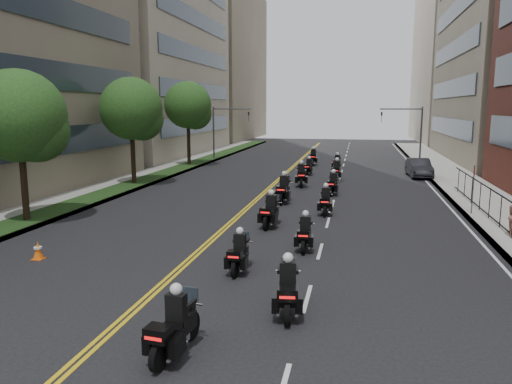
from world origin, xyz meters
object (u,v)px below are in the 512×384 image
Objects in this scene: motorcycle_10 at (309,168)px; motorcycle_0 at (174,328)px; motorcycle_8 at (301,176)px; motorcycle_2 at (239,254)px; motorcycle_3 at (305,234)px; motorcycle_11 at (337,163)px; motorcycle_6 at (284,190)px; parked_sedan at (419,168)px; motorcycle_4 at (270,212)px; motorcycle_5 at (325,202)px; motorcycle_12 at (313,158)px; motorcycle_7 at (333,185)px; traffic_cone at (38,250)px; motorcycle_1 at (288,291)px; motorcycle_9 at (337,171)px.

motorcycle_0 is at bearing -84.14° from motorcycle_10.
motorcycle_0 is 25.07m from motorcycle_8.
motorcycle_2 is 3.67m from motorcycle_3.
motorcycle_11 is at bearing 93.29° from motorcycle_0.
motorcycle_8 is at bearing 88.83° from motorcycle_6.
motorcycle_11 reaches higher than parked_sedan.
motorcycle_4 is (-2.00, 3.52, 0.08)m from motorcycle_3.
motorcycle_6 is 16.58m from motorcycle_11.
motorcycle_5 is 1.06× the size of motorcycle_10.
motorcycle_0 is 38.35m from motorcycle_12.
parked_sedan is (6.37, 9.76, 0.10)m from motorcycle_7.
motorcycle_7 is 18.97m from traffic_cone.
motorcycle_4 is 18.61m from motorcycle_10.
motorcycle_4 is at bearing -91.91° from motorcycle_12.
motorcycle_5 reaches higher than motorcycle_3.
motorcycle_10 is at bearing 82.80° from motorcycle_8.
motorcycle_3 is (1.99, 9.15, -0.05)m from motorcycle_0.
motorcycle_10 is 0.46× the size of parked_sedan.
motorcycle_0 reaches higher than motorcycle_10.
parked_sedan is (6.62, 28.96, 0.08)m from motorcycle_1.
motorcycle_4 is 1.00× the size of motorcycle_9.
motorcycle_11 is (2.16, 3.83, 0.01)m from motorcycle_10.
traffic_cone is (-7.66, -0.12, -0.28)m from motorcycle_2.
motorcycle_3 is at bearing -75.11° from motorcycle_6.
motorcycle_1 is 10.11m from motorcycle_4.
motorcycle_10 is 0.98× the size of motorcycle_11.
motorcycle_5 is (2.35, 16.00, -0.01)m from motorcycle_0.
motorcycle_7 is at bearing -83.06° from motorcycle_12.
motorcycle_7 is (2.37, 15.99, 0.04)m from motorcycle_2.
motorcycle_12 is at bearing 105.43° from motorcycle_7.
motorcycle_2 is 25.26m from motorcycle_10.
motorcycle_3 reaches higher than motorcycle_10.
motorcycle_9 is 0.53× the size of parked_sedan.
motorcycle_1 reaches higher than motorcycle_11.
motorcycle_12 is at bearing 93.17° from motorcycle_3.
parked_sedan is at bearing 57.62° from traffic_cone.
motorcycle_7 is at bearing 88.18° from motorcycle_5.
motorcycle_3 is at bearing -93.99° from motorcycle_5.
parked_sedan is (6.46, 15.77, 0.10)m from motorcycle_5.
motorcycle_2 is at bearing -92.48° from motorcycle_7.
parked_sedan is at bearing 69.91° from motorcycle_1.
motorcycle_4 reaches higher than traffic_cone.
motorcycle_12 is (-0.28, 25.69, 0.02)m from motorcycle_4.
motorcycle_10 is (-2.02, 22.13, -0.01)m from motorcycle_3.
motorcycle_6 is at bearing 97.13° from motorcycle_4.
motorcycle_12 is (-2.73, 16.35, 0.07)m from motorcycle_7.
motorcycle_3 is 4.05m from motorcycle_4.
motorcycle_5 is at bearing -83.49° from motorcycle_8.
motorcycle_3 is at bearing -88.06° from motorcycle_12.
motorcycle_0 is 32.96m from parked_sedan.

